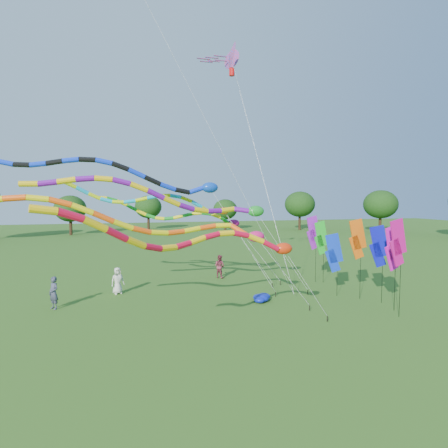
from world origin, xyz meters
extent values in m
plane|color=#255617|center=(0.00, 0.00, 0.00)|extent=(160.00, 160.00, 0.00)
cylinder|color=#382314|center=(34.80, 38.46, 1.55)|extent=(0.50, 0.50, 3.11)
ellipsoid|color=#183C10|center=(34.80, 38.46, 5.61)|extent=(6.56, 6.56, 5.58)
cylinder|color=#382314|center=(23.62, 46.08, 1.54)|extent=(0.50, 0.50, 3.07)
ellipsoid|color=#183C10|center=(23.62, 46.08, 5.54)|extent=(6.48, 6.48, 5.51)
cylinder|color=#382314|center=(11.21, 52.15, 1.70)|extent=(0.50, 0.50, 3.40)
ellipsoid|color=#183C10|center=(11.21, 52.15, 6.14)|extent=(7.18, 7.18, 6.10)
cylinder|color=#382314|center=(-2.86, 57.12, 1.79)|extent=(0.50, 0.50, 3.58)
ellipsoid|color=#183C10|center=(-2.86, 57.12, 6.47)|extent=(7.56, 7.56, 6.43)
cylinder|color=#382314|center=(-16.66, 51.69, 1.51)|extent=(0.50, 0.50, 3.02)
ellipsoid|color=#183C10|center=(-16.66, 51.69, 5.46)|extent=(6.39, 6.39, 5.43)
cylinder|color=black|center=(2.28, -0.27, 0.15)|extent=(0.05, 0.05, 0.30)
cylinder|color=silver|center=(0.80, -0.87, 2.12)|extent=(0.02, 0.02, 4.86)
ellipsoid|color=red|center=(-0.68, -1.46, 3.96)|extent=(0.82, 0.52, 0.52)
cylinder|color=red|center=(-1.36, -1.64, 4.14)|extent=(0.24, 0.24, 0.82)
cylinder|color=yellow|center=(-2.08, -1.73, 4.47)|extent=(0.24, 0.24, 0.78)
cylinder|color=red|center=(-2.79, -1.86, 4.68)|extent=(0.24, 0.24, 0.73)
cylinder|color=yellow|center=(-3.47, -2.04, 4.75)|extent=(0.24, 0.24, 0.70)
cylinder|color=red|center=(-4.13, -2.27, 4.70)|extent=(0.24, 0.24, 0.71)
cylinder|color=yellow|center=(-4.77, -2.58, 4.57)|extent=(0.24, 0.24, 0.72)
cylinder|color=red|center=(-5.38, -2.94, 4.45)|extent=(0.24, 0.24, 0.72)
cylinder|color=yellow|center=(-5.97, -3.34, 4.41)|extent=(0.24, 0.24, 0.72)
cylinder|color=red|center=(-6.55, -3.78, 4.51)|extent=(0.24, 0.24, 0.75)
cylinder|color=yellow|center=(-7.13, -4.22, 4.74)|extent=(0.24, 0.24, 0.78)
cylinder|color=red|center=(-7.72, -4.64, 5.07)|extent=(0.24, 0.24, 0.80)
cylinder|color=yellow|center=(-8.32, -5.03, 5.42)|extent=(0.24, 0.24, 0.79)
cylinder|color=red|center=(-8.94, -5.36, 5.70)|extent=(0.24, 0.24, 0.74)
cylinder|color=yellow|center=(-9.59, -5.63, 5.87)|extent=(0.24, 0.24, 0.71)
cylinder|color=black|center=(2.30, 1.62, 0.15)|extent=(0.05, 0.05, 0.30)
cylinder|color=silver|center=(0.67, 1.47, 2.25)|extent=(0.02, 0.02, 5.13)
ellipsoid|color=#D41761|center=(-0.97, 1.31, 4.23)|extent=(0.89, 0.57, 0.57)
cylinder|color=#FE500D|center=(-1.75, 1.50, 4.51)|extent=(0.26, 0.26, 1.14)
cylinder|color=yellow|center=(-2.61, 1.69, 4.79)|extent=(0.26, 0.26, 0.84)
cylinder|color=#FE500D|center=(-3.44, 1.61, 4.74)|extent=(0.26, 0.26, 0.84)
cylinder|color=yellow|center=(-4.27, 1.45, 4.63)|extent=(0.26, 0.26, 0.85)
cylinder|color=#FE500D|center=(-5.09, 1.24, 4.55)|extent=(0.26, 0.26, 0.85)
cylinder|color=yellow|center=(-5.90, 0.98, 4.56)|extent=(0.26, 0.26, 0.86)
cylinder|color=#FE500D|center=(-6.72, 0.71, 4.72)|extent=(0.26, 0.26, 0.89)
cylinder|color=yellow|center=(-7.53, 0.45, 5.00)|extent=(0.26, 0.26, 0.92)
cylinder|color=#FE500D|center=(-8.35, 0.21, 5.37)|extent=(0.26, 0.26, 0.93)
cylinder|color=yellow|center=(-9.17, 0.03, 5.73)|extent=(0.26, 0.26, 0.91)
cylinder|color=#FE500D|center=(-10.00, -0.09, 6.02)|extent=(0.26, 0.26, 0.87)
cylinder|color=yellow|center=(-10.83, -0.15, 6.18)|extent=(0.26, 0.26, 0.84)
cylinder|color=#FE500D|center=(-11.68, -0.13, 6.19)|extent=(0.26, 0.26, 0.85)
cylinder|color=black|center=(3.83, 4.78, 0.15)|extent=(0.05, 0.05, 0.30)
cylinder|color=silver|center=(1.99, 4.63, 2.85)|extent=(0.02, 0.02, 6.32)
ellipsoid|color=#198D22|center=(0.15, 4.49, 5.41)|extent=(1.03, 0.66, 0.66)
cylinder|color=#6C0D95|center=(-0.65, 4.65, 5.48)|extent=(0.30, 0.30, 1.00)
cylinder|color=#E0B50B|center=(-1.54, 4.74, 5.50)|extent=(0.30, 0.30, 0.89)
cylinder|color=#6C0D95|center=(-2.40, 4.52, 5.44)|extent=(0.30, 0.30, 0.89)
cylinder|color=#E0B50B|center=(-3.26, 4.26, 5.50)|extent=(0.30, 0.30, 0.91)
cylinder|color=#6C0D95|center=(-4.12, 4.00, 5.69)|extent=(0.30, 0.30, 0.94)
cylinder|color=#E0B50B|center=(-4.98, 3.76, 6.01)|extent=(0.30, 0.30, 0.96)
cylinder|color=#6C0D95|center=(-5.84, 3.56, 6.40)|extent=(0.30, 0.30, 0.97)
cylinder|color=#E0B50B|center=(-6.71, 3.41, 6.76)|extent=(0.30, 0.30, 0.94)
cylinder|color=#6C0D95|center=(-7.58, 3.34, 7.03)|extent=(0.30, 0.30, 0.90)
cylinder|color=#E0B50B|center=(-8.46, 3.33, 7.17)|extent=(0.30, 0.30, 0.88)
cylinder|color=#6C0D95|center=(-9.34, 3.38, 7.16)|extent=(0.30, 0.30, 0.89)
cylinder|color=#E0B50B|center=(-10.23, 3.48, 7.06)|extent=(0.30, 0.30, 0.91)
cylinder|color=#6C0D95|center=(-11.12, 3.60, 6.94)|extent=(0.30, 0.30, 0.90)
cylinder|color=#E0B50B|center=(-12.01, 3.72, 6.89)|extent=(0.30, 0.30, 0.90)
cylinder|color=black|center=(1.63, 4.82, 0.15)|extent=(0.05, 0.05, 0.30)
cylinder|color=silver|center=(-0.46, 4.90, 3.55)|extent=(0.02, 0.02, 7.76)
ellipsoid|color=#0C3AAC|center=(-2.55, 4.98, 6.81)|extent=(0.97, 0.63, 0.63)
cylinder|color=#0D31DA|center=(-3.33, 5.03, 6.67)|extent=(0.28, 0.28, 0.91)
cylinder|color=black|center=(-4.19, 4.98, 6.60)|extent=(0.28, 0.28, 0.89)
cylinder|color=#0D31DA|center=(-5.05, 4.83, 6.83)|extent=(0.28, 0.28, 0.92)
cylinder|color=black|center=(-5.91, 4.70, 7.17)|extent=(0.28, 0.28, 0.95)
cylinder|color=#0D31DA|center=(-6.77, 4.63, 7.56)|extent=(0.28, 0.28, 0.94)
cylinder|color=black|center=(-7.63, 4.62, 7.91)|extent=(0.28, 0.28, 0.91)
cylinder|color=#0D31DA|center=(-8.48, 4.68, 8.15)|extent=(0.28, 0.28, 0.88)
cylinder|color=black|center=(-9.34, 4.80, 8.25)|extent=(0.28, 0.28, 0.87)
cylinder|color=#0D31DA|center=(-10.19, 4.98, 8.22)|extent=(0.28, 0.28, 0.88)
cylinder|color=black|center=(-11.04, 5.19, 8.12)|extent=(0.28, 0.28, 0.89)
cylinder|color=#0D31DA|center=(-11.89, 5.41, 8.01)|extent=(0.28, 0.28, 0.88)
cylinder|color=black|center=(-12.73, 5.63, 7.98)|extent=(0.28, 0.28, 0.87)
cylinder|color=#0D31DA|center=(-13.58, 5.80, 8.08)|extent=(0.28, 0.28, 0.88)
cylinder|color=black|center=(2.39, 7.20, 0.15)|extent=(0.05, 0.05, 0.30)
cylinder|color=silver|center=(0.56, 6.97, 2.83)|extent=(0.02, 0.02, 6.29)
ellipsoid|color=orange|center=(-1.27, 6.74, 5.38)|extent=(0.77, 0.49, 0.49)
cylinder|color=#0CA1D7|center=(-1.91, 6.45, 5.33)|extent=(0.22, 0.22, 0.77)
cylinder|color=#C6DE0B|center=(-2.53, 6.12, 5.45)|extent=(0.22, 0.22, 0.76)
cylinder|color=#0CA1D7|center=(-3.17, 5.96, 5.81)|extent=(0.22, 0.22, 0.74)
cylinder|color=#C6DE0B|center=(-3.82, 5.88, 6.11)|extent=(0.22, 0.22, 0.70)
cylinder|color=#0CA1D7|center=(-4.47, 5.85, 6.30)|extent=(0.22, 0.22, 0.67)
cylinder|color=#C6DE0B|center=(-5.14, 5.89, 6.34)|extent=(0.22, 0.22, 0.67)
cylinder|color=#0CA1D7|center=(-5.81, 5.98, 6.26)|extent=(0.22, 0.22, 0.69)
cylinder|color=#C6DE0B|center=(-6.48, 6.08, 6.11)|extent=(0.22, 0.22, 0.70)
cylinder|color=#0CA1D7|center=(-7.15, 6.19, 5.99)|extent=(0.22, 0.22, 0.69)
cylinder|color=#C6DE0B|center=(-7.82, 6.27, 5.96)|extent=(0.22, 0.22, 0.67)
cylinder|color=#0CA1D7|center=(-8.48, 6.31, 6.07)|extent=(0.22, 0.22, 0.68)
cylinder|color=#C6DE0B|center=(-9.14, 6.28, 6.31)|extent=(0.22, 0.22, 0.72)
cylinder|color=#0CA1D7|center=(-9.79, 6.19, 6.63)|extent=(0.22, 0.22, 0.74)
cylinder|color=#C6DE0B|center=(-10.43, 6.03, 6.97)|extent=(0.22, 0.22, 0.74)
cylinder|color=black|center=(3.19, 7.67, 0.15)|extent=(0.05, 0.05, 0.30)
cylinder|color=silver|center=(1.52, 7.90, 2.37)|extent=(0.02, 0.02, 5.36)
ellipsoid|color=#7B0B54|center=(-0.14, 8.12, 4.46)|extent=(0.81, 0.52, 0.52)
cylinder|color=#128C1B|center=(-0.84, 7.94, 4.67)|extent=(0.24, 0.24, 0.94)
cylinder|color=yellow|center=(-1.50, 7.79, 5.00)|extent=(0.24, 0.24, 0.67)
cylinder|color=#128C1B|center=(-2.11, 7.97, 5.15)|extent=(0.24, 0.24, 0.65)
cylinder|color=yellow|center=(-2.71, 8.20, 5.16)|extent=(0.24, 0.24, 0.66)
cylinder|color=#128C1B|center=(-3.31, 8.46, 5.06)|extent=(0.24, 0.24, 0.68)
cylinder|color=yellow|center=(-3.91, 8.74, 4.91)|extent=(0.24, 0.24, 0.68)
cylinder|color=#128C1B|center=(-4.51, 9.00, 4.80)|extent=(0.24, 0.24, 0.66)
cylinder|color=yellow|center=(-5.12, 9.23, 4.80)|extent=(0.24, 0.24, 0.65)
cylinder|color=#128C1B|center=(-5.73, 9.41, 4.94)|extent=(0.24, 0.24, 0.67)
cylinder|color=yellow|center=(-6.35, 9.51, 5.21)|extent=(0.24, 0.24, 0.71)
cylinder|color=#128C1B|center=(-6.98, 9.55, 5.54)|extent=(0.24, 0.24, 0.73)
cylinder|color=yellow|center=(-7.62, 9.53, 5.87)|extent=(0.24, 0.24, 0.71)
cylinder|color=#128C1B|center=(-8.27, 9.46, 6.11)|extent=(0.24, 0.24, 0.68)
cylinder|color=yellow|center=(-8.92, 9.36, 6.21)|extent=(0.24, 0.24, 0.66)
cylinder|color=black|center=(2.50, 4.00, 0.15)|extent=(0.04, 0.04, 0.30)
cylinder|color=silver|center=(1.01, 5.94, 8.00)|extent=(0.01, 0.01, 16.15)
cone|color=purple|center=(-0.47, 7.89, 15.69)|extent=(1.68, 1.82, 1.92)
cube|color=purple|center=(-1.17, 7.89, 15.54)|extent=(0.90, 0.12, 0.04)
cube|color=purple|center=(-1.72, 7.89, 15.42)|extent=(0.90, 0.12, 0.04)
cube|color=purple|center=(-2.27, 7.89, 15.30)|extent=(0.90, 0.12, 0.04)
cylinder|color=red|center=(-0.37, 7.89, 14.59)|extent=(0.36, 0.36, 0.50)
cylinder|color=black|center=(2.50, 4.00, 0.15)|extent=(0.04, 0.04, 0.30)
cylinder|color=silver|center=(-3.04, 3.36, 10.20)|extent=(0.01, 0.01, 22.73)
cylinder|color=black|center=(2.50, 4.00, 0.15)|extent=(0.04, 0.04, 0.30)
cylinder|color=silver|center=(1.27, 6.80, 8.19)|extent=(0.01, 0.01, 16.92)
cone|color=purple|center=(0.04, 9.60, 16.08)|extent=(1.84, 1.88, 1.58)
cube|color=purple|center=(-0.66, 9.60, 15.93)|extent=(0.90, 0.12, 0.04)
cube|color=purple|center=(-1.21, 9.60, 15.81)|extent=(0.90, 0.12, 0.04)
cube|color=purple|center=(-1.76, 9.60, 15.69)|extent=(0.90, 0.12, 0.04)
cylinder|color=black|center=(5.48, 4.04, 1.82)|extent=(0.02, 0.02, 3.64)
cube|color=#0E31C6|center=(5.27, 4.11, 3.04)|extent=(1.12, 0.45, 1.93)
cube|color=#0E31C6|center=(5.19, 4.14, 2.24)|extent=(0.98, 0.40, 1.51)
cylinder|color=black|center=(6.57, 7.65, 2.10)|extent=(0.02, 0.02, 4.19)
cube|color=green|center=(6.35, 7.64, 3.59)|extent=(1.16, 0.16, 1.93)
cube|color=green|center=(6.27, 7.63, 2.79)|extent=(1.01, 0.15, 1.51)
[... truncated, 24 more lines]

